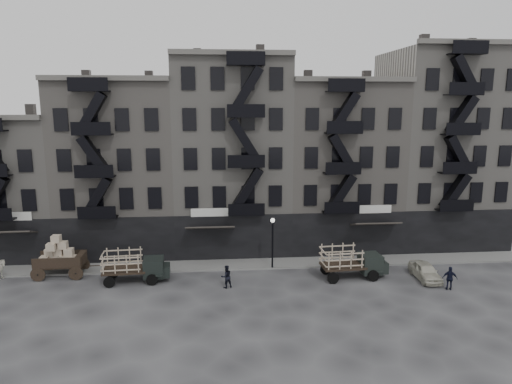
{
  "coord_description": "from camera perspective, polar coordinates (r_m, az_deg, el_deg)",
  "views": [
    {
      "loc": [
        -1.31,
        -32.35,
        13.38
      ],
      "look_at": [
        1.79,
        4.0,
        6.15
      ],
      "focal_mm": 32.0,
      "sensor_mm": 36.0,
      "label": 1
    }
  ],
  "objects": [
    {
      "name": "building_center",
      "position": [
        42.48,
        -3.08,
        4.6
      ],
      "size": [
        10.0,
        11.35,
        18.2
      ],
      "color": "gray",
      "rests_on": "ground"
    },
    {
      "name": "pedestrian_mid",
      "position": [
        33.92,
        -3.73,
        -10.5
      ],
      "size": [
        1.01,
        0.91,
        1.7
      ],
      "primitive_type": "imported",
      "rotation": [
        0.0,
        0.0,
        3.53
      ],
      "color": "black",
      "rests_on": "ground"
    },
    {
      "name": "stake_truck_west",
      "position": [
        35.91,
        -15.01,
        -8.68
      ],
      "size": [
        5.0,
        2.29,
        2.45
      ],
      "rotation": [
        0.0,
        0.0,
        0.06
      ],
      "color": "black",
      "rests_on": "ground"
    },
    {
      "name": "wagon",
      "position": [
        38.77,
        -23.49,
        -7.03
      ],
      "size": [
        3.9,
        2.14,
        3.27
      ],
      "rotation": [
        0.0,
        0.0,
        0.01
      ],
      "color": "black",
      "rests_on": "ground"
    },
    {
      "name": "sidewalk",
      "position": [
        38.5,
        -2.65,
        -9.03
      ],
      "size": [
        55.0,
        2.5,
        0.15
      ],
      "primitive_type": "cube",
      "color": "slate",
      "rests_on": "ground"
    },
    {
      "name": "building_midwest",
      "position": [
        43.46,
        -16.38,
        2.98
      ],
      "size": [
        10.0,
        11.35,
        16.2
      ],
      "color": "gray",
      "rests_on": "ground"
    },
    {
      "name": "car_east",
      "position": [
        37.75,
        20.4,
        -9.26
      ],
      "size": [
        1.56,
        3.75,
        1.27
      ],
      "primitive_type": "imported",
      "rotation": [
        0.0,
        0.0,
        -0.02
      ],
      "color": "beige",
      "rests_on": "ground"
    },
    {
      "name": "building_mideast",
      "position": [
        44.06,
        10.07,
        3.37
      ],
      "size": [
        10.0,
        11.35,
        16.2
      ],
      "color": "gray",
      "rests_on": "ground"
    },
    {
      "name": "policeman",
      "position": [
        36.28,
        23.07,
        -9.9
      ],
      "size": [
        1.1,
        0.72,
        1.74
      ],
      "primitive_type": "imported",
      "rotation": [
        0.0,
        0.0,
        2.83
      ],
      "color": "black",
      "rests_on": "ground"
    },
    {
      "name": "building_west",
      "position": [
        46.72,
        -28.37,
        0.76
      ],
      "size": [
        10.0,
        11.35,
        13.2
      ],
      "color": "gray",
      "rests_on": "ground"
    },
    {
      "name": "ground",
      "position": [
        35.03,
        -2.4,
        -11.26
      ],
      "size": [
        140.0,
        140.0,
        0.0
      ],
      "primitive_type": "plane",
      "color": "#38383A",
      "rests_on": "ground"
    },
    {
      "name": "building_east",
      "position": [
        47.45,
        21.93,
        5.11
      ],
      "size": [
        10.0,
        11.35,
        19.2
      ],
      "color": "gray",
      "rests_on": "ground"
    },
    {
      "name": "lamp_post",
      "position": [
        36.78,
        2.08,
        -5.55
      ],
      "size": [
        0.36,
        0.36,
        4.28
      ],
      "color": "black",
      "rests_on": "ground"
    },
    {
      "name": "stake_truck_east",
      "position": [
        36.2,
        11.9,
        -8.3
      ],
      "size": [
        5.15,
        2.35,
        2.53
      ],
      "rotation": [
        0.0,
        0.0,
        0.06
      ],
      "color": "black",
      "rests_on": "ground"
    }
  ]
}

